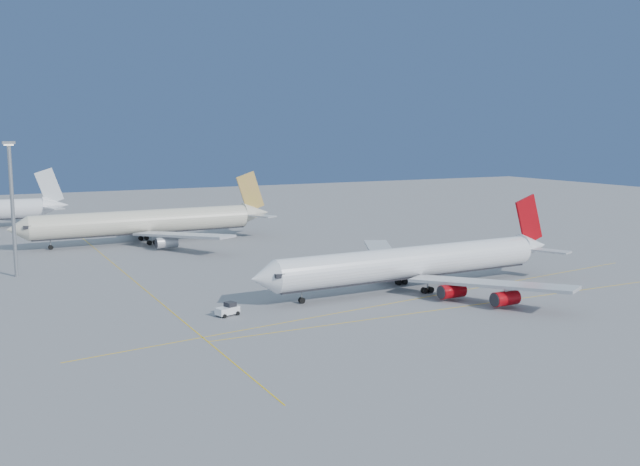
{
  "coord_description": "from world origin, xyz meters",
  "views": [
    {
      "loc": [
        -69.55,
        -106.08,
        28.87
      ],
      "look_at": [
        0.04,
        30.24,
        7.0
      ],
      "focal_mm": 40.0,
      "sensor_mm": 36.0,
      "label": 1
    }
  ],
  "objects": [
    {
      "name": "ground",
      "position": [
        0.0,
        0.0,
        0.0
      ],
      "size": [
        500.0,
        500.0,
        0.0
      ],
      "primitive_type": "plane",
      "color": "slate",
      "rests_on": "ground"
    },
    {
      "name": "taxiway_lines",
      "position": [
        -14.71,
        6.34,
        0.01
      ],
      "size": [
        118.86,
        140.0,
        0.02
      ],
      "color": "gold",
      "rests_on": "ground"
    },
    {
      "name": "airliner_virgin",
      "position": [
        5.12,
        0.95,
        4.93
      ],
      "size": [
        66.24,
        59.54,
        16.35
      ],
      "rotation": [
        0.0,
        0.0,
        0.03
      ],
      "color": "white",
      "rests_on": "ground"
    },
    {
      "name": "airliner_etihad",
      "position": [
        -25.48,
        78.64,
        5.46
      ],
      "size": [
        68.58,
        63.48,
        17.93
      ],
      "rotation": [
        0.0,
        0.0,
        0.02
      ],
      "color": "beige",
      "rests_on": "ground"
    },
    {
      "name": "pushback_tug",
      "position": [
        -32.63,
        -1.72,
        0.97
      ],
      "size": [
        4.08,
        3.13,
        2.08
      ],
      "rotation": [
        0.0,
        0.0,
        0.31
      ],
      "color": "white",
      "rests_on": "ground"
    },
    {
      "name": "light_mast",
      "position": [
        -60.07,
        46.42,
        15.91
      ],
      "size": [
        2.33,
        2.33,
        26.96
      ],
      "color": "gray",
      "rests_on": "ground"
    }
  ]
}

